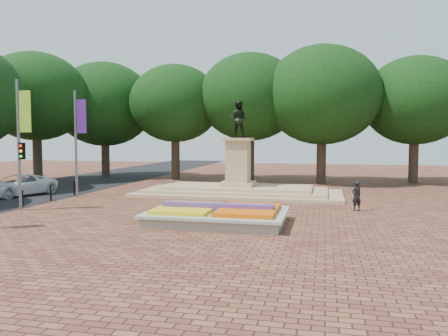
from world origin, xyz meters
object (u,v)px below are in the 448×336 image
at_px(monument, 238,182).
at_px(van, 18,185).
at_px(pedestrian, 356,196).
at_px(flower_bed, 218,215).

bearing_deg(monument, van, -164.33).
height_order(monument, pedestrian, monument).
xyz_separation_m(flower_bed, van, (-15.34, 5.98, 0.33)).
relative_size(flower_bed, monument, 0.45).
xyz_separation_m(monument, pedestrian, (7.47, -5.16, -0.08)).
xyz_separation_m(van, pedestrian, (21.78, -1.15, 0.09)).
relative_size(monument, pedestrian, 8.71).
bearing_deg(pedestrian, monument, -70.85).
bearing_deg(van, flower_bed, -5.48).
xyz_separation_m(monument, van, (-14.31, -4.02, -0.17)).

